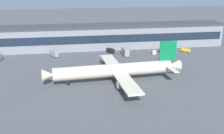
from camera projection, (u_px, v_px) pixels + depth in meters
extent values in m
plane|color=#4C4F54|center=(105.00, 82.00, 111.82)|extent=(600.00, 600.00, 0.00)
cube|color=gray|center=(92.00, 38.00, 165.59)|extent=(165.10, 17.40, 13.09)
cube|color=#38383D|center=(92.00, 26.00, 163.35)|extent=(168.40, 17.75, 1.20)
cube|color=#192333|center=(93.00, 40.00, 157.19)|extent=(161.80, 0.16, 4.71)
cylinder|color=beige|center=(114.00, 70.00, 111.65)|extent=(50.32, 8.68, 5.40)
cone|color=beige|center=(48.00, 75.00, 105.95)|extent=(5.19, 5.44, 5.13)
cone|color=beige|center=(173.00, 66.00, 117.41)|extent=(6.25, 5.24, 4.86)
cube|color=#0C723F|center=(168.00, 51.00, 114.58)|extent=(7.58, 1.00, 8.64)
cube|color=beige|center=(172.00, 69.00, 110.93)|extent=(3.03, 9.86, 0.30)
cube|color=beige|center=(161.00, 61.00, 121.93)|extent=(3.03, 9.86, 0.30)
cube|color=beige|center=(127.00, 83.00, 99.33)|extent=(7.46, 22.88, 0.50)
cube|color=beige|center=(111.00, 62.00, 125.17)|extent=(7.46, 22.88, 0.50)
cylinder|color=#99999E|center=(122.00, 85.00, 102.83)|extent=(4.64, 3.26, 2.97)
cylinder|color=#99999E|center=(110.00, 68.00, 122.42)|extent=(4.64, 3.26, 2.97)
cylinder|color=black|center=(68.00, 84.00, 108.93)|extent=(1.13, 0.57, 1.10)
cylinder|color=slate|center=(68.00, 81.00, 108.51)|extent=(0.24, 0.24, 2.15)
cylinder|color=black|center=(121.00, 81.00, 111.29)|extent=(1.13, 0.57, 1.10)
cylinder|color=slate|center=(121.00, 78.00, 110.86)|extent=(0.24, 0.24, 2.15)
cylinder|color=black|center=(118.00, 77.00, 115.79)|extent=(1.13, 0.57, 1.10)
cylinder|color=slate|center=(118.00, 75.00, 115.36)|extent=(0.24, 0.24, 2.15)
cube|color=white|center=(154.00, 52.00, 153.22)|extent=(3.21, 4.78, 1.50)
cube|color=black|center=(154.00, 51.00, 154.25)|extent=(2.15, 2.02, 0.38)
cylinder|color=black|center=(153.00, 53.00, 155.03)|extent=(0.51, 0.76, 0.70)
cylinder|color=black|center=(156.00, 53.00, 154.76)|extent=(0.51, 0.76, 0.70)
cylinder|color=black|center=(153.00, 54.00, 152.14)|extent=(0.51, 0.76, 0.70)
cylinder|color=black|center=(156.00, 54.00, 151.88)|extent=(0.51, 0.76, 0.70)
cube|color=gray|center=(54.00, 53.00, 148.30)|extent=(5.17, 6.37, 3.20)
cube|color=black|center=(56.00, 53.00, 146.91)|extent=(2.98, 2.94, 0.80)
cylinder|color=black|center=(58.00, 56.00, 147.95)|extent=(0.62, 0.75, 0.70)
cylinder|color=black|center=(54.00, 57.00, 146.62)|extent=(0.62, 0.75, 0.70)
cylinder|color=black|center=(54.00, 55.00, 150.98)|extent=(0.62, 0.75, 0.70)
cylinder|color=black|center=(51.00, 56.00, 149.65)|extent=(0.62, 0.75, 0.70)
cylinder|color=black|center=(2.00, 59.00, 142.43)|extent=(0.44, 0.75, 0.70)
cube|color=black|center=(111.00, 50.00, 155.90)|extent=(4.58, 5.59, 2.20)
cube|color=black|center=(109.00, 49.00, 156.79)|extent=(2.68, 2.61, 0.55)
cylinder|color=black|center=(107.00, 52.00, 156.95)|extent=(0.62, 0.75, 0.70)
cylinder|color=black|center=(110.00, 51.00, 158.17)|extent=(0.62, 0.75, 0.70)
cylinder|color=black|center=(111.00, 53.00, 154.32)|extent=(0.62, 0.75, 0.70)
cylinder|color=black|center=(114.00, 53.00, 155.54)|extent=(0.62, 0.75, 0.70)
cube|color=red|center=(162.00, 50.00, 157.41)|extent=(3.43, 4.12, 1.50)
cube|color=black|center=(161.00, 50.00, 158.07)|extent=(2.21, 1.96, 0.38)
cylinder|color=black|center=(159.00, 51.00, 158.10)|extent=(0.59, 0.76, 0.70)
cylinder|color=black|center=(161.00, 51.00, 159.11)|extent=(0.59, 0.76, 0.70)
cylinder|color=black|center=(162.00, 52.00, 156.18)|extent=(0.59, 0.76, 0.70)
cylinder|color=black|center=(164.00, 52.00, 157.19)|extent=(0.59, 0.76, 0.70)
cube|color=gray|center=(125.00, 52.00, 149.79)|extent=(3.21, 7.40, 3.80)
cube|color=black|center=(124.00, 50.00, 151.37)|extent=(2.60, 2.72, 0.95)
cylinder|color=black|center=(122.00, 54.00, 152.43)|extent=(0.36, 0.72, 0.70)
cylinder|color=black|center=(126.00, 54.00, 152.98)|extent=(0.36, 0.72, 0.70)
cylinder|color=black|center=(125.00, 56.00, 147.79)|extent=(0.36, 0.72, 0.70)
cylinder|color=black|center=(129.00, 56.00, 148.34)|extent=(0.36, 0.72, 0.70)
cube|color=yellow|center=(186.00, 50.00, 158.28)|extent=(5.14, 5.31, 1.40)
cube|color=black|center=(184.00, 49.00, 158.98)|extent=(2.90, 2.85, 0.35)
cylinder|color=black|center=(182.00, 51.00, 158.64)|extent=(0.69, 0.72, 0.70)
cylinder|color=black|center=(184.00, 50.00, 160.37)|extent=(0.69, 0.72, 0.70)
cylinder|color=black|center=(187.00, 52.00, 156.63)|extent=(0.69, 0.72, 0.70)
cylinder|color=black|center=(189.00, 51.00, 158.36)|extent=(0.69, 0.72, 0.70)
cone|color=#F2590C|center=(117.00, 97.00, 97.50)|extent=(0.44, 0.44, 0.55)
cone|color=#F2590C|center=(184.00, 90.00, 103.11)|extent=(0.46, 0.46, 0.58)
cone|color=#F2590C|center=(168.00, 94.00, 99.74)|extent=(0.50, 0.50, 0.62)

